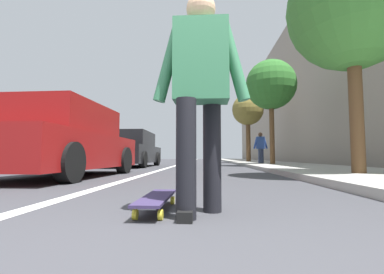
# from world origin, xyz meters

# --- Properties ---
(ground_plane) EXTENTS (80.00, 80.00, 0.00)m
(ground_plane) POSITION_xyz_m (10.00, 0.00, 0.00)
(ground_plane) COLOR #38383D
(lane_stripe_white) EXTENTS (52.00, 0.16, 0.01)m
(lane_stripe_white) POSITION_xyz_m (20.00, 1.23, 0.00)
(lane_stripe_white) COLOR silver
(lane_stripe_white) RESTS_ON ground
(sidewalk_curb) EXTENTS (52.00, 3.20, 0.11)m
(sidewalk_curb) POSITION_xyz_m (18.00, -3.46, 0.06)
(sidewalk_curb) COLOR #9E9B93
(sidewalk_curb) RESTS_ON ground
(building_facade) EXTENTS (40.00, 1.20, 9.69)m
(building_facade) POSITION_xyz_m (22.00, -6.53, 4.85)
(building_facade) COLOR gray
(building_facade) RESTS_ON ground
(skateboard) EXTENTS (0.84, 0.21, 0.11)m
(skateboard) POSITION_xyz_m (1.26, 0.19, 0.09)
(skateboard) COLOR yellow
(skateboard) RESTS_ON ground
(skater_person) EXTENTS (0.46, 0.72, 1.64)m
(skater_person) POSITION_xyz_m (1.11, -0.16, 0.94)
(skater_person) COLOR black
(skater_person) RESTS_ON ground
(parked_car_near) EXTENTS (4.18, 2.05, 1.49)m
(parked_car_near) POSITION_xyz_m (4.60, 2.78, 0.72)
(parked_car_near) COLOR maroon
(parked_car_near) RESTS_ON ground
(parked_car_mid) EXTENTS (4.53, 2.01, 1.47)m
(parked_car_mid) POSITION_xyz_m (10.52, 3.04, 0.71)
(parked_car_mid) COLOR black
(parked_car_mid) RESTS_ON ground
(traffic_light) EXTENTS (0.33, 0.28, 4.67)m
(traffic_light) POSITION_xyz_m (24.86, 1.63, 3.20)
(traffic_light) COLOR #2D2D2D
(traffic_light) RESTS_ON ground
(street_tree_near) EXTENTS (2.44, 2.44, 4.55)m
(street_tree_near) POSITION_xyz_m (4.37, -3.06, 3.31)
(street_tree_near) COLOR brown
(street_tree_near) RESTS_ON ground
(street_tree_mid) EXTENTS (2.18, 2.18, 4.66)m
(street_tree_mid) POSITION_xyz_m (10.91, -3.06, 3.55)
(street_tree_mid) COLOR brown
(street_tree_mid) RESTS_ON ground
(street_tree_far) EXTENTS (2.12, 2.12, 4.68)m
(street_tree_far) POSITION_xyz_m (17.43, -3.06, 3.56)
(street_tree_far) COLOR brown
(street_tree_far) RESTS_ON ground
(pedestrian_distant) EXTENTS (0.45, 0.70, 1.61)m
(pedestrian_distant) POSITION_xyz_m (12.40, -2.86, 0.92)
(pedestrian_distant) COLOR #384260
(pedestrian_distant) RESTS_ON ground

